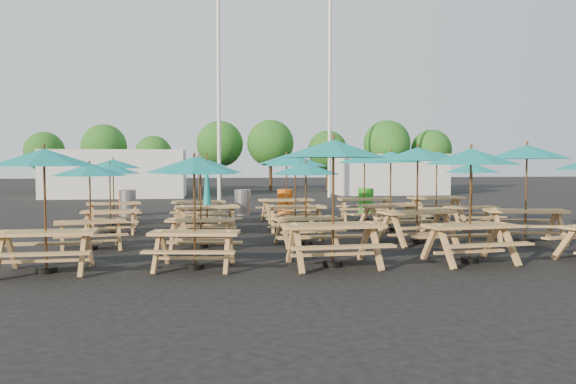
{
  "coord_description": "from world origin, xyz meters",
  "views": [
    {
      "loc": [
        -2.51,
        -16.44,
        2.05
      ],
      "look_at": [
        0.0,
        1.5,
        1.1
      ],
      "focal_mm": 35.0,
      "sensor_mm": 36.0,
      "label": 1
    }
  ],
  "objects": [
    {
      "name": "tree_3",
      "position": [
        -1.75,
        24.72,
        3.41
      ],
      "size": [
        3.36,
        3.36,
        5.09
      ],
      "color": "#382314",
      "rests_on": "ground"
    },
    {
      "name": "picnic_unit_2",
      "position": [
        -5.33,
        0.06,
        1.75
      ],
      "size": [
        1.87,
        1.87,
        2.04
      ],
      "rotation": [
        0.0,
        0.0,
        0.08
      ],
      "color": "#B58250",
      "rests_on": "ground"
    },
    {
      "name": "tree_6",
      "position": [
        10.23,
        22.9,
        3.43
      ],
      "size": [
        3.38,
        3.38,
        5.13
      ],
      "color": "#382314",
      "rests_on": "ground"
    },
    {
      "name": "picnic_unit_15",
      "position": [
        2.9,
        2.74,
        2.04
      ],
      "size": [
        2.29,
        2.29,
        2.38
      ],
      "rotation": [
        0.0,
        0.0,
        -0.14
      ],
      "color": "#B58250",
      "rests_on": "ground"
    },
    {
      "name": "waste_bin_1",
      "position": [
        -5.69,
        5.89,
        0.5
      ],
      "size": [
        0.62,
        0.62,
        1.0
      ],
      "primitive_type": "cylinder",
      "color": "#E1550D",
      "rests_on": "ground"
    },
    {
      "name": "event_tent_1",
      "position": [
        9.0,
        19.0,
        1.3
      ],
      "size": [
        7.0,
        4.0,
        2.6
      ],
      "primitive_type": "cube",
      "color": "silver",
      "rests_on": "ground"
    },
    {
      "name": "picnic_unit_5",
      "position": [
        -2.73,
        -2.86,
        1.8
      ],
      "size": [
        1.95,
        1.95,
        2.09
      ],
      "rotation": [
        0.0,
        0.0,
        -0.1
      ],
      "color": "#B58250",
      "rests_on": "ground"
    },
    {
      "name": "waste_bin_3",
      "position": [
        0.45,
        5.55,
        0.5
      ],
      "size": [
        0.62,
        0.62,
        1.0
      ],
      "primitive_type": "cylinder",
      "color": "#E1550D",
      "rests_on": "ground"
    },
    {
      "name": "tree_7",
      "position": [
        13.63,
        22.92,
        2.99
      ],
      "size": [
        2.95,
        2.95,
        4.48
      ],
      "color": "#382314",
      "rests_on": "ground"
    },
    {
      "name": "picnic_unit_8",
      "position": [
        -0.11,
        -5.68,
        2.17
      ],
      "size": [
        2.26,
        2.26,
        2.52
      ],
      "rotation": [
        0.0,
        0.0,
        0.05
      ],
      "color": "#B58250",
      "rests_on": "ground"
    },
    {
      "name": "picnic_unit_0",
      "position": [
        -5.54,
        -5.57,
        2.0
      ],
      "size": [
        2.04,
        2.04,
        2.33
      ],
      "rotation": [
        0.0,
        0.0,
        0.03
      ],
      "color": "#B58250",
      "rests_on": "ground"
    },
    {
      "name": "picnic_unit_7",
      "position": [
        -2.87,
        2.53,
        1.95
      ],
      "size": [
        1.98,
        1.98,
        2.27
      ],
      "rotation": [
        0.0,
        0.0,
        -0.03
      ],
      "color": "#B58250",
      "rests_on": "ground"
    },
    {
      "name": "picnic_unit_17",
      "position": [
        5.53,
        -3.07,
        2.17
      ],
      "size": [
        2.6,
        2.6,
        2.52
      ],
      "rotation": [
        0.0,
        0.0,
        -0.25
      ],
      "color": "#B58250",
      "rests_on": "ground"
    },
    {
      "name": "picnic_unit_3",
      "position": [
        -5.66,
        2.66,
        1.88
      ],
      "size": [
        2.16,
        2.16,
        2.19
      ],
      "rotation": [
        0.0,
        0.0,
        0.18
      ],
      "color": "#B58250",
      "rests_on": "ground"
    },
    {
      "name": "mast_1",
      "position": [
        4.5,
        16.0,
        6.0
      ],
      "size": [
        0.2,
        0.2,
        12.0
      ],
      "primitive_type": "cylinder",
      "color": "silver",
      "rests_on": "ground"
    },
    {
      "name": "tree_5",
      "position": [
        6.22,
        24.67,
        2.97
      ],
      "size": [
        2.94,
        2.94,
        4.45
      ],
      "color": "#382314",
      "rests_on": "ground"
    },
    {
      "name": "picnic_unit_6",
      "position": [
        -2.59,
        0.09,
        0.96
      ],
      "size": [
        2.0,
        1.79,
        2.35
      ],
      "rotation": [
        0.0,
        0.0,
        0.11
      ],
      "color": "#B58250",
      "rests_on": "ground"
    },
    {
      "name": "waste_bin_2",
      "position": [
        -1.24,
        5.44,
        0.5
      ],
      "size": [
        0.62,
        0.62,
        1.0
      ],
      "primitive_type": "cylinder",
      "color": "gray",
      "rests_on": "ground"
    },
    {
      "name": "waste_bin_4",
      "position": [
        3.85,
        5.9,
        0.5
      ],
      "size": [
        0.62,
        0.62,
        1.0
      ],
      "primitive_type": "cylinder",
      "color": "#208F1A",
      "rests_on": "ground"
    },
    {
      "name": "picnic_unit_9",
      "position": [
        -0.15,
        -2.76,
        1.77
      ],
      "size": [
        2.02,
        2.02,
        2.06
      ],
      "rotation": [
        0.0,
        0.0,
        0.17
      ],
      "color": "#B58250",
      "rests_on": "ground"
    },
    {
      "name": "mast_0",
      "position": [
        -2.0,
        14.0,
        6.0
      ],
      "size": [
        0.2,
        0.2,
        12.0
      ],
      "primitive_type": "cylinder",
      "color": "silver",
      "rests_on": "ground"
    },
    {
      "name": "picnic_unit_13",
      "position": [
        2.71,
        -2.82,
        2.11
      ],
      "size": [
        2.48,
        2.48,
        2.46
      ],
      "rotation": [
        0.0,
        0.0,
        0.21
      ],
      "color": "#B58250",
      "rests_on": "ground"
    },
    {
      "name": "picnic_unit_14",
      "position": [
        2.86,
        -0.24,
        2.07
      ],
      "size": [
        2.58,
        2.58,
        2.41
      ],
      "rotation": [
        0.0,
        0.0,
        0.32
      ],
      "color": "#B58250",
      "rests_on": "ground"
    },
    {
      "name": "picnic_unit_4",
      "position": [
        -2.8,
        -5.57,
        1.87
      ],
      "size": [
        2.13,
        2.13,
        2.18
      ],
      "rotation": [
        0.0,
        0.0,
        -0.16
      ],
      "color": "#B58250",
      "rests_on": "ground"
    },
    {
      "name": "waste_bin_0",
      "position": [
        -5.63,
        5.67,
        0.5
      ],
      "size": [
        0.62,
        0.62,
        1.0
      ],
      "primitive_type": "cylinder",
      "color": "gray",
      "rests_on": "ground"
    },
    {
      "name": "picnic_unit_18",
      "position": [
        5.58,
        0.03,
        1.76
      ],
      "size": [
        1.8,
        1.8,
        2.05
      ],
      "rotation": [
        0.0,
        0.0,
        0.04
      ],
      "color": "#B58250",
      "rests_on": "ground"
    },
    {
      "name": "tree_0",
      "position": [
        -14.07,
        25.25,
        2.83
      ],
      "size": [
        2.8,
        2.8,
        4.24
      ],
      "color": "#382314",
      "rests_on": "ground"
    },
    {
      "name": "event_tent_0",
      "position": [
        -8.0,
        18.0,
        1.4
      ],
      "size": [
        8.0,
        4.0,
        2.8
      ],
      "primitive_type": "cube",
      "color": "silver",
      "rests_on": "ground"
    },
    {
      "name": "ground",
      "position": [
        0.0,
        0.0,
        0.0
      ],
      "size": [
        120.0,
        120.0,
        0.0
      ],
      "primitive_type": "plane",
      "color": "black",
      "rests_on": "ground"
    },
    {
      "name": "picnic_unit_11",
      "position": [
        0.12,
        2.73,
        2.02
      ],
      "size": [
        2.24,
        2.24,
        2.36
      ],
      "rotation": [
        0.0,
        0.0,
        0.13
      ],
      "color": "#B58250",
      "rests_on": "ground"
    },
    {
      "name": "tree_1",
      "position": [
        -9.74,
        23.9,
        3.15
      ],
      "size": [
        3.11,
        3.11,
        4.72
      ],
      "color": "#382314",
      "rests_on": "ground"
    },
    {
      "name": "tree_2",
      "position": [
        -6.39,
        23.65,
        2.62
      ],
      "size": [
        2.59,
        2.59,
        3.93
      ],
      "color": "#382314",
      "rests_on": "ground"
    },
    {
      "name": "picnic_unit_12",
      "position": [
        2.76,
        -5.66,
        2.03
      ],
      "size": [
        2.21,
        2.21,
        2.36
      ],
      "rotation": [
        0.0,
        0.0,
        0.11
      ],
      "color": "#B58250",
      "rests_on": "ground"
    },
    {
      "name": "picnic_unit_19",
      "position": [
        5.51,
        2.62,
        2.12
      ],
      "size": [
        2.23,
        2.23,
        2.47
      ],
      "rotation": [
        0.0,
        0.0,
        0.07
      ],
      "color": "#B58250",
      "rests_on": "ground"
    },
    {
      "name": "tree_4",
      "position": [
        1.9,
        24.26,
        3.46
      ],
      "size": [
        3.41,
        3.41,
        5.17
      ],
      "color": "#382314",
      "rests_on": "ground"
    },
    {
      "name": "picnic_unit_10",
      "position": [
        0.01,
        0.01,
        1.96
      ],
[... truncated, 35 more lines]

